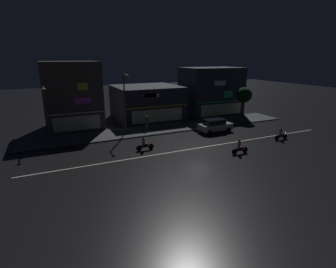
% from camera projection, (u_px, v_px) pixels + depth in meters
% --- Properties ---
extents(ground_plane, '(140.00, 140.00, 0.00)m').
position_uv_depth(ground_plane, '(199.00, 148.00, 27.72)').
color(ground_plane, black).
extents(lane_divider_stripe, '(34.47, 0.16, 0.01)m').
position_uv_depth(lane_divider_stripe, '(199.00, 148.00, 27.71)').
color(lane_divider_stripe, beige).
rests_on(lane_divider_stripe, ground).
extents(sidewalk_far, '(36.29, 4.90, 0.14)m').
position_uv_depth(sidewalk_far, '(165.00, 128.00, 35.28)').
color(sidewalk_far, '#424447').
rests_on(sidewalk_far, ground).
extents(storefront_left_block, '(9.52, 9.11, 5.03)m').
position_uv_depth(storefront_left_block, '(147.00, 102.00, 40.63)').
color(storefront_left_block, '#2D333D').
rests_on(storefront_left_block, ground).
extents(storefront_center_block, '(7.08, 6.50, 8.72)m').
position_uv_depth(storefront_center_block, '(72.00, 96.00, 34.59)').
color(storefront_center_block, '#4C443A').
rests_on(storefront_center_block, ground).
extents(storefront_right_block, '(9.35, 6.37, 7.66)m').
position_uv_depth(storefront_right_block, '(211.00, 91.00, 43.48)').
color(storefront_right_block, '#2D333D').
rests_on(storefront_right_block, ground).
extents(streetlamp_west, '(0.44, 1.64, 6.11)m').
position_uv_depth(streetlamp_west, '(46.00, 109.00, 28.52)').
color(streetlamp_west, '#47494C').
rests_on(streetlamp_west, sidewalk_far).
extents(streetlamp_mid, '(0.44, 1.64, 7.28)m').
position_uv_depth(streetlamp_mid, '(125.00, 99.00, 31.38)').
color(streetlamp_mid, '#47494C').
rests_on(streetlamp_mid, sidewalk_far).
extents(pedestrian_on_sidewalk, '(0.40, 0.40, 1.96)m').
position_uv_depth(pedestrian_on_sidewalk, '(147.00, 123.00, 33.94)').
color(pedestrian_on_sidewalk, '#4C664C').
rests_on(pedestrian_on_sidewalk, sidewalk_far).
extents(street_tree, '(2.31, 2.31, 4.80)m').
position_uv_depth(street_tree, '(244.00, 95.00, 39.30)').
color(street_tree, '#473323').
rests_on(street_tree, sidewalk_far).
extents(parked_car_near_kerb, '(4.30, 1.98, 1.67)m').
position_uv_depth(parked_car_near_kerb, '(215.00, 125.00, 33.46)').
color(parked_car_near_kerb, '#9EA0A5').
rests_on(parked_car_near_kerb, ground).
extents(motorcycle_lead, '(1.90, 0.60, 1.52)m').
position_uv_depth(motorcycle_lead, '(240.00, 148.00, 25.87)').
color(motorcycle_lead, black).
rests_on(motorcycle_lead, ground).
extents(motorcycle_following, '(1.90, 0.60, 1.52)m').
position_uv_depth(motorcycle_following, '(144.00, 144.00, 26.87)').
color(motorcycle_following, black).
rests_on(motorcycle_following, ground).
extents(motorcycle_opposite_lane, '(1.90, 0.60, 1.52)m').
position_uv_depth(motorcycle_opposite_lane, '(281.00, 134.00, 30.36)').
color(motorcycle_opposite_lane, black).
rests_on(motorcycle_opposite_lane, ground).
extents(traffic_cone, '(0.36, 0.36, 0.55)m').
position_uv_depth(traffic_cone, '(229.00, 125.00, 36.05)').
color(traffic_cone, orange).
rests_on(traffic_cone, ground).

